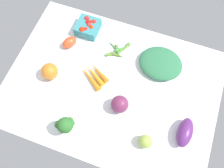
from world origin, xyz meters
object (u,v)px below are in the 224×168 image
Objects in this scene: eggplant at (185,132)px; roma_tomato at (69,42)px; okra_pile at (119,50)px; carrot_bunch at (94,75)px; berry_basket at (88,27)px; red_onion_center at (120,104)px; heirloom_tomato_green at (145,142)px; leafy_greens_clump at (161,63)px; broccoli_head at (65,125)px; heirloom_tomato_orange at (50,71)px.

eggplant reaches higher than roma_tomato.
carrot_bunch is (7.17, 17.86, 0.47)cm from okra_pile.
eggplant is (-62.14, 38.22, 0.24)cm from berry_basket.
berry_basket is 0.85× the size of eggplant.
red_onion_center is 47.20cm from berry_basket.
roma_tomato reaches higher than okra_pile.
red_onion_center is 31.08cm from okra_pile.
heirloom_tomato_green is 0.53× the size of berry_basket.
carrot_bunch reaches higher than okra_pile.
roma_tomato is at bearing 65.48° from berry_basket.
eggplant is at bearing 148.40° from berry_basket.
heirloom_tomato_green reaches higher than roma_tomato.
heirloom_tomato_green is 49.07cm from okra_pile.
red_onion_center is 20.98cm from carrot_bunch.
okra_pile is (26.41, -41.30, -2.18)cm from heirloom_tomato_green.
heirloom_tomato_green is 0.76× the size of roma_tomato.
leafy_greens_clump is at bearing -113.19° from red_onion_center.
okra_pile is 0.80× the size of carrot_bunch.
carrot_bunch is at bearing 29.82° from leafy_greens_clump.
broccoli_head is at bearing 9.59° from heirloom_tomato_green.
heirloom_tomato_green is at bearing 142.95° from red_onion_center.
berry_basket is at bearing -119.92° from eggplant.
heirloom_tomato_orange reaches higher than red_onion_center.
okra_pile is at bearing -2.36° from leafy_greens_clump.
berry_basket is at bearing -102.76° from heirloom_tomato_orange.
berry_basket is 13.30cm from roma_tomato.
berry_basket is 27.96cm from carrot_bunch.
carrot_bunch is at bearing -32.84° from red_onion_center.
eggplant is at bearing 142.99° from okra_pile.
heirloom_tomato_orange reaches higher than heirloom_tomato_green.
okra_pile is 1.02× the size of eggplant.
leafy_greens_clump is at bearing -154.33° from heirloom_tomato_orange.
heirloom_tomato_orange is 19.68cm from roma_tomato.
okra_pile is 52.38cm from eggplant.
berry_basket is at bearing -45.76° from heirloom_tomato_green.
red_onion_center is at bearing 109.47° from okra_pile.
okra_pile is 19.25cm from carrot_bunch.
okra_pile is 22.47cm from leafy_greens_clump.
leafy_greens_clump is (-42.75, 7.65, -0.70)cm from berry_basket.
eggplant reaches higher than leafy_greens_clump.
leafy_greens_clump is 34.09cm from carrot_bunch.
heirloom_tomato_green is at bearing 95.67° from leafy_greens_clump.
broccoli_head reaches higher than carrot_bunch.
okra_pile is 48.35cm from broccoli_head.
broccoli_head is at bearing 79.63° from okra_pile.
broccoli_head is 29.87cm from carrot_bunch.
broccoli_head reaches higher than berry_basket.
okra_pile is at bearing -125.33° from eggplant.
leafy_greens_clump is at bearing -123.84° from broccoli_head.
broccoli_head is (-18.88, 22.31, 2.51)cm from heirloom_tomato_orange.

